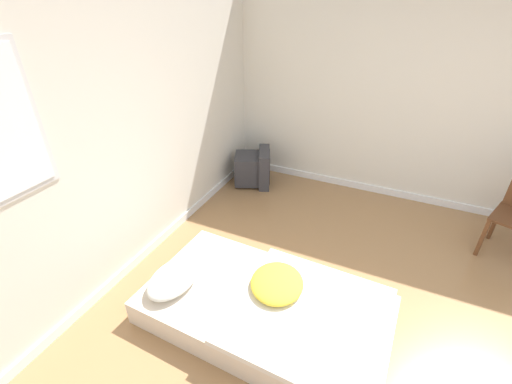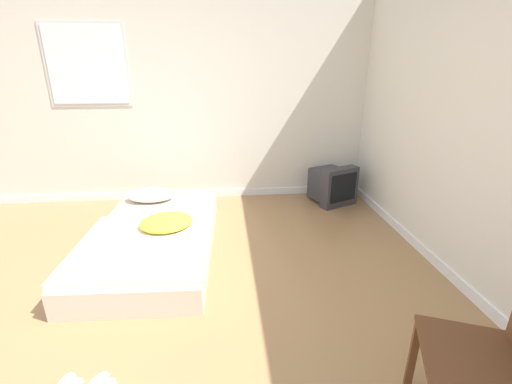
% 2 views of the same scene
% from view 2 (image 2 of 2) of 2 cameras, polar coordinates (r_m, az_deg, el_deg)
% --- Properties ---
extents(ground_plane, '(20.00, 20.00, 0.00)m').
position_cam_2_polar(ground_plane, '(2.36, -23.62, -25.62)').
color(ground_plane, '#997047').
extents(wall_back, '(7.44, 0.08, 2.60)m').
position_cam_2_polar(wall_back, '(4.43, -15.43, 15.04)').
color(wall_back, silver).
rests_on(wall_back, ground_plane).
extents(mattress_bed, '(1.13, 1.94, 0.36)m').
position_cam_2_polar(mattress_bed, '(3.35, -16.60, -7.21)').
color(mattress_bed, beige).
rests_on(mattress_bed, ground_plane).
extents(crt_tv, '(0.58, 0.59, 0.48)m').
position_cam_2_polar(crt_tv, '(4.42, 12.56, 1.17)').
color(crt_tv, '#333338').
rests_on(crt_tv, ground_plane).
extents(wooden_chair, '(0.57, 0.57, 0.86)m').
position_cam_2_polar(wooden_chair, '(1.90, 36.05, -20.68)').
color(wooden_chair, brown).
rests_on(wooden_chair, ground_plane).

